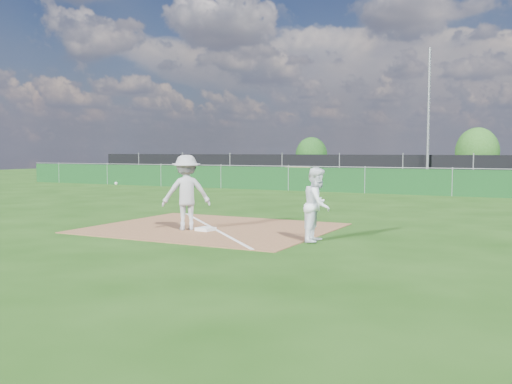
{
  "coord_description": "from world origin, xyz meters",
  "views": [
    {
      "loc": [
        7.76,
        -11.65,
        2.02
      ],
      "look_at": [
        1.29,
        1.0,
        1.0
      ],
      "focal_mm": 40.0,
      "sensor_mm": 36.0,
      "label": 1
    }
  ],
  "objects_px": {
    "tree_left": "(311,155)",
    "tree_mid": "(477,152)",
    "runner": "(317,205)",
    "car_left": "(345,168)",
    "light_pole": "(428,117)",
    "first_base": "(206,229)",
    "car_mid": "(432,171)",
    "play_at_first": "(186,193)"
  },
  "relations": [
    {
      "from": "tree_left",
      "to": "tree_mid",
      "type": "xyz_separation_m",
      "value": [
        13.21,
        0.35,
        0.3
      ]
    },
    {
      "from": "tree_mid",
      "to": "runner",
      "type": "bearing_deg",
      "value": -89.67
    },
    {
      "from": "car_left",
      "to": "tree_mid",
      "type": "relative_size",
      "value": 1.21
    },
    {
      "from": "light_pole",
      "to": "tree_mid",
      "type": "relative_size",
      "value": 2.11
    },
    {
      "from": "tree_mid",
      "to": "first_base",
      "type": "bearing_deg",
      "value": -94.91
    },
    {
      "from": "car_mid",
      "to": "first_base",
      "type": "bearing_deg",
      "value": 158.4
    },
    {
      "from": "car_left",
      "to": "tree_mid",
      "type": "bearing_deg",
      "value": -31.99
    },
    {
      "from": "first_base",
      "to": "car_mid",
      "type": "bearing_deg",
      "value": 88.26
    },
    {
      "from": "light_pole",
      "to": "runner",
      "type": "bearing_deg",
      "value": -85.61
    },
    {
      "from": "light_pole",
      "to": "tree_left",
      "type": "distance_m",
      "value": 16.28
    },
    {
      "from": "light_pole",
      "to": "runner",
      "type": "height_order",
      "value": "light_pole"
    },
    {
      "from": "play_at_first",
      "to": "car_mid",
      "type": "bearing_deg",
      "value": 87.18
    },
    {
      "from": "light_pole",
      "to": "car_left",
      "type": "bearing_deg",
      "value": 144.05
    },
    {
      "from": "play_at_first",
      "to": "light_pole",
      "type": "bearing_deg",
      "value": 85.2
    },
    {
      "from": "first_base",
      "to": "runner",
      "type": "relative_size",
      "value": 0.24
    },
    {
      "from": "play_at_first",
      "to": "car_left",
      "type": "bearing_deg",
      "value": 99.95
    },
    {
      "from": "car_left",
      "to": "tree_left",
      "type": "distance_m",
      "value": 8.1
    },
    {
      "from": "play_at_first",
      "to": "car_left",
      "type": "height_order",
      "value": "play_at_first"
    },
    {
      "from": "play_at_first",
      "to": "tree_mid",
      "type": "height_order",
      "value": "tree_mid"
    },
    {
      "from": "first_base",
      "to": "tree_left",
      "type": "xyz_separation_m",
      "value": [
        -10.31,
        33.34,
        1.59
      ]
    },
    {
      "from": "light_pole",
      "to": "tree_mid",
      "type": "height_order",
      "value": "light_pole"
    },
    {
      "from": "light_pole",
      "to": "runner",
      "type": "xyz_separation_m",
      "value": [
        1.73,
        -22.47,
        -3.17
      ]
    },
    {
      "from": "first_base",
      "to": "play_at_first",
      "type": "xyz_separation_m",
      "value": [
        -0.51,
        -0.08,
        0.91
      ]
    },
    {
      "from": "light_pole",
      "to": "car_left",
      "type": "relative_size",
      "value": 1.74
    },
    {
      "from": "light_pole",
      "to": "play_at_first",
      "type": "height_order",
      "value": "light_pole"
    },
    {
      "from": "light_pole",
      "to": "car_mid",
      "type": "distance_m",
      "value": 5.72
    },
    {
      "from": "car_mid",
      "to": "tree_left",
      "type": "height_order",
      "value": "tree_left"
    },
    {
      "from": "runner",
      "to": "tree_mid",
      "type": "height_order",
      "value": "tree_mid"
    },
    {
      "from": "first_base",
      "to": "tree_left",
      "type": "bearing_deg",
      "value": 107.19
    },
    {
      "from": "runner",
      "to": "car_left",
      "type": "height_order",
      "value": "runner"
    },
    {
      "from": "runner",
      "to": "tree_left",
      "type": "height_order",
      "value": "tree_left"
    },
    {
      "from": "runner",
      "to": "tree_mid",
      "type": "relative_size",
      "value": 0.44
    },
    {
      "from": "car_left",
      "to": "tree_left",
      "type": "height_order",
      "value": "tree_left"
    },
    {
      "from": "play_at_first",
      "to": "car_mid",
      "type": "relative_size",
      "value": 0.65
    },
    {
      "from": "runner",
      "to": "play_at_first",
      "type": "bearing_deg",
      "value": 82.03
    },
    {
      "from": "play_at_first",
      "to": "tree_mid",
      "type": "distance_m",
      "value": 33.95
    },
    {
      "from": "light_pole",
      "to": "first_base",
      "type": "height_order",
      "value": "light_pole"
    },
    {
      "from": "car_mid",
      "to": "tree_left",
      "type": "distance_m",
      "value": 12.9
    },
    {
      "from": "car_left",
      "to": "tree_left",
      "type": "relative_size",
      "value": 1.44
    },
    {
      "from": "light_pole",
      "to": "runner",
      "type": "distance_m",
      "value": 22.76
    },
    {
      "from": "tree_mid",
      "to": "car_left",
      "type": "bearing_deg",
      "value": -140.92
    },
    {
      "from": "tree_left",
      "to": "runner",
      "type": "bearing_deg",
      "value": -68.24
    }
  ]
}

